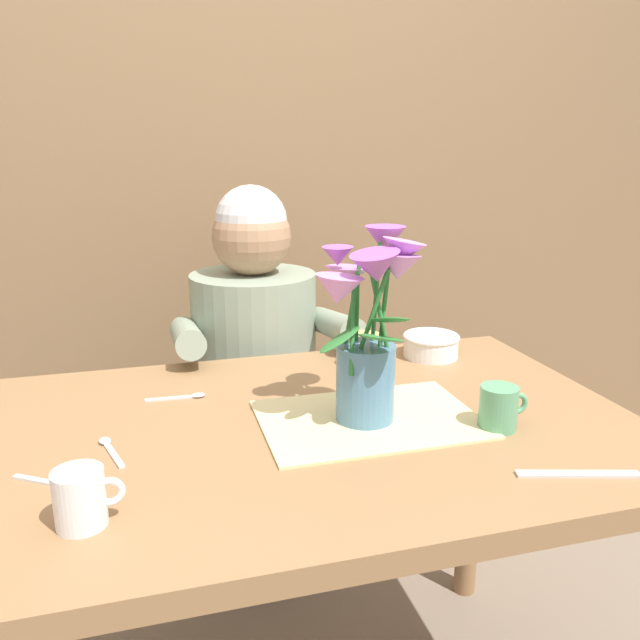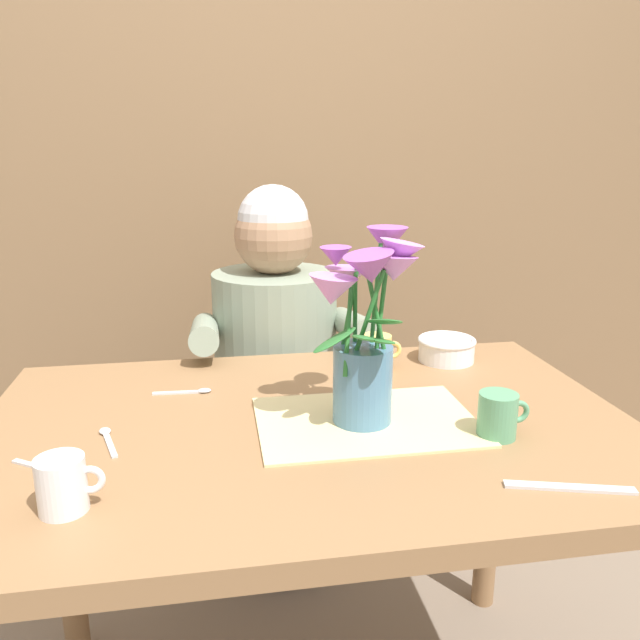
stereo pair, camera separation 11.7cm
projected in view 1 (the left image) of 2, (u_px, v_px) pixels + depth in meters
wood_panel_backdrop at (226, 140)px, 2.00m from camera, size 4.00×0.10×2.50m
dining_table at (313, 469)px, 1.19m from camera, size 1.20×0.80×0.74m
seated_person at (256, 391)px, 1.78m from camera, size 0.45×0.47×1.14m
striped_placemat at (369, 419)px, 1.17m from camera, size 0.40×0.28×0.00m
flower_vase at (368, 324)px, 1.12m from camera, size 0.21×0.22×0.35m
ceramic_bowl at (431, 345)px, 1.52m from camera, size 0.14×0.14×0.06m
dinner_knife at (578, 474)px, 0.97m from camera, size 0.19×0.07×0.00m
coffee_cup at (366, 351)px, 1.44m from camera, size 0.09×0.07×0.08m
tea_cup at (81, 498)px, 0.84m from camera, size 0.09×0.07×0.08m
ceramic_mug at (499, 408)px, 1.13m from camera, size 0.09×0.07×0.08m
spoon_0 at (185, 397)px, 1.27m from camera, size 0.12×0.02×0.01m
spoon_1 at (57, 484)px, 0.95m from camera, size 0.11×0.08×0.01m
spoon_2 at (109, 447)px, 1.06m from camera, size 0.05×0.12×0.01m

